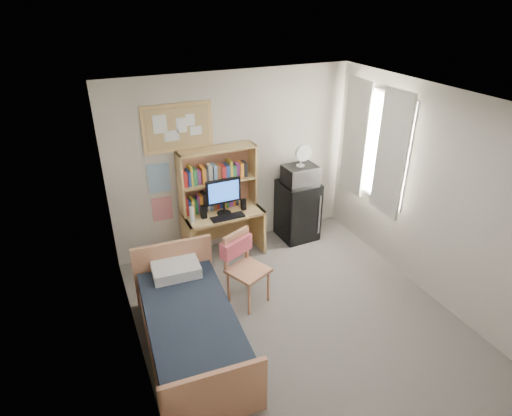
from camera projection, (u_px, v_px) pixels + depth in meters
name	position (u px, v px, depth m)	size (l,w,h in m)	color
floor	(300.00, 324.00, 5.08)	(3.60, 4.20, 0.02)	slate
ceiling	(314.00, 106.00, 3.88)	(3.60, 4.20, 0.02)	silver
wall_back	(234.00, 162.00, 6.18)	(3.60, 0.04, 2.60)	beige
wall_front	(468.00, 379.00, 2.78)	(3.60, 0.04, 2.60)	beige
wall_left	(132.00, 270.00, 3.83)	(0.04, 4.20, 2.60)	beige
wall_right	(437.00, 199.00, 5.13)	(0.04, 4.20, 2.60)	beige
window_unit	(374.00, 145.00, 5.94)	(0.10, 1.40, 1.70)	white
curtain_left	(391.00, 155.00, 5.61)	(0.04, 0.55, 1.70)	silver
curtain_right	(355.00, 137.00, 6.26)	(0.04, 0.55, 1.70)	silver
bulletin_board	(178.00, 127.00, 5.61)	(0.94, 0.03, 0.64)	tan
poster_wave	(159.00, 178.00, 5.80)	(0.30, 0.01, 0.42)	#296BA4
poster_japan	(162.00, 209.00, 6.02)	(0.28, 0.01, 0.36)	red
desk	(223.00, 233.00, 6.27)	(1.13, 0.56, 0.70)	tan
desk_chair	(248.00, 270.00, 5.24)	(0.48, 0.48, 0.95)	tan
mini_fridge	(297.00, 210.00, 6.66)	(0.55, 0.55, 0.93)	black
bed	(192.00, 332.00, 4.60)	(0.93, 1.86, 0.51)	black
hutch	(218.00, 179.00, 6.02)	(1.11, 0.28, 0.91)	tan
monitor	(223.00, 196.00, 5.93)	(0.50, 0.04, 0.54)	black
keyboard	(228.00, 217.00, 5.94)	(0.48, 0.15, 0.02)	black
speaker_left	(204.00, 212.00, 5.90)	(0.08, 0.08, 0.19)	black
speaker_right	(243.00, 204.00, 6.13)	(0.07, 0.07, 0.16)	black
water_bottle	(192.00, 215.00, 5.79)	(0.07, 0.07, 0.22)	silver
hoodie	(236.00, 246.00, 5.23)	(0.44, 0.14, 0.21)	#D65160
microwave	(300.00, 175.00, 6.37)	(0.48, 0.36, 0.28)	#B6B6BA
desk_fan	(301.00, 156.00, 6.23)	(0.25, 0.25, 0.31)	silver
pillow	(176.00, 269.00, 5.07)	(0.55, 0.38, 0.13)	silver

